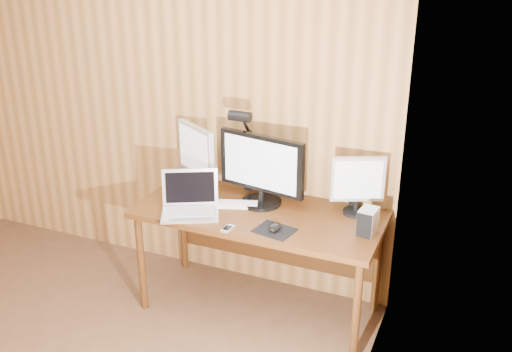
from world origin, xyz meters
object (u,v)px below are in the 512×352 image
Objects in this scene: speaker at (353,198)px; monitor_center at (261,169)px; desk at (263,224)px; keyboard at (230,204)px; monitor_left at (196,155)px; monitor_right at (357,184)px; laptop at (190,202)px; hard_drive at (368,221)px; phone at (228,229)px; mouse at (275,227)px; desk_lamp at (244,138)px.

monitor_center is at bearing -162.67° from speaker.
keyboard reaches higher than desk.
monitor_right is at bearing 31.95° from monitor_left.
hard_drive is at bearing -19.16° from laptop.
desk is 0.67m from monitor_left.
speaker is (0.63, 0.60, 0.06)m from phone.
monitor_left is 1.14m from monitor_right.
monitor_left is at bearing -174.52° from speaker.
monitor_right reaches higher than mouse.
mouse is (0.40, -0.22, 0.01)m from keyboard.
laptop is 2.84× the size of hard_drive.
monitor_right reaches higher than hard_drive.
laptop is (-0.41, -0.24, 0.19)m from desk.
desk is 10.17× the size of hard_drive.
monitor_right is 0.81m from desk_lamp.
phone reaches higher than desk.
desk_lamp is (-0.39, 0.43, 0.38)m from mouse.
speaker is at bearing 22.67° from desk.
hard_drive reaches higher than mouse.
monitor_left reaches higher than desk.
speaker is 0.21× the size of desk_lamp.
monitor_center reaches higher than laptop.
monitor_left is 4.01× the size of mouse.
monitor_center is 1.35× the size of monitor_left.
phone is (-0.67, -0.52, -0.20)m from monitor_right.
hard_drive is 1.54× the size of phone.
keyboard is at bearing -175.78° from hard_drive.
monitor_center is 0.63m from speaker.
monitor_right is (0.61, 0.10, -0.04)m from monitor_center.
desk is 14.13× the size of mouse.
monitor_right reaches higher than speaker.
keyboard is at bearing 171.97° from mouse.
keyboard is (-0.18, -0.11, -0.24)m from monitor_center.
phone is at bearing -86.94° from monitor_center.
monitor_right is at bearing 13.80° from desk.
desk_lamp is (-0.91, 0.24, 0.32)m from hard_drive.
hard_drive reaches higher than phone.
monitor_center reaches higher than monitor_left.
speaker is at bearing 27.23° from monitor_center.
laptop is at bearing -150.28° from desk.
phone is at bearing -102.49° from desk.
desk is at bearing -45.82° from monitor_center.
speaker is 0.82m from desk_lamp.
keyboard is at bearing 14.67° from laptop.
keyboard is at bearing 3.18° from monitor_left.
mouse is (0.60, -0.04, -0.04)m from laptop.
laptop is 0.36m from phone.
desk_lamp reaches higher than laptop.
speaker is at bearing 75.50° from mouse.
mouse is 1.11× the size of phone.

